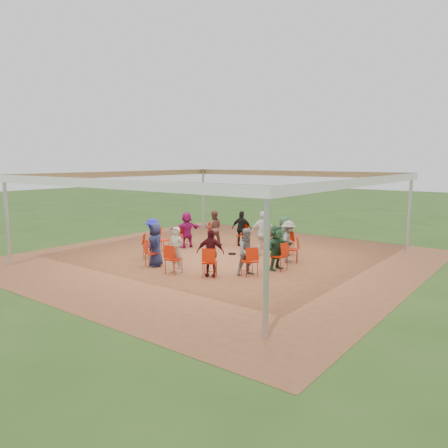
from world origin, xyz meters
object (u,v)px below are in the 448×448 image
Objects in this scene: chair_1 at (287,243)px; person_seated_2 at (267,231)px; person_seated_4 at (214,228)px; chair_2 at (269,238)px; person_seated_10 at (248,252)px; person_seated_1 at (284,236)px; person_seated_5 at (187,230)px; chair_11 at (249,261)px; person_seated_7 at (156,245)px; person_seated_9 at (210,253)px; cable_coil at (232,254)px; laptop at (284,243)px; person_seated_3 at (242,229)px; person_seated_8 at (176,250)px; chair_3 at (243,235)px; chair_12 at (279,256)px; chair_4 at (213,234)px; chair_10 at (210,262)px; chair_9 at (174,259)px; chair_7 at (150,246)px; person_seated_6 at (153,239)px; chair_0 at (292,250)px; chair_6 at (162,240)px; person_seated_0 at (288,242)px; chair_5 at (185,236)px; standing_person at (263,234)px; chair_8 at (152,253)px; person_seated_11 at (276,247)px.

chair_1 is 0.63× the size of person_seated_2.
person_seated_4 is at bearing 27.69° from person_seated_2.
person_seated_10 reaches higher than chair_2.
person_seated_1 is 1.00× the size of person_seated_5.
chair_11 is 0.63× the size of person_seated_7.
person_seated_7 is 1.00× the size of person_seated_9.
cable_coil is 2.21m from laptop.
person_seated_3 is 4.46m from person_seated_7.
person_seated_5 is (-2.72, -1.61, 0.00)m from person_seated_2.
person_seated_8 is (-1.37, -4.24, 0.00)m from person_seated_1.
person_seated_4 is at bearing 110.77° from person_seated_8.
chair_3 is 1.00× the size of chair_12.
person_seated_4 reaches higher than cable_coil.
chair_4 is 0.63× the size of person_seated_9.
chair_9 is at bearing 166.15° from chair_10.
person_seated_7 is (0.99, -0.64, 0.27)m from chair_7.
person_seated_4 is at bearing 138.46° from person_seated_6.
chair_9 is 3.90m from laptop.
person_seated_5 reaches higher than chair_11.
chair_11 is 4.86m from person_seated_5.
chair_0 is 1.00× the size of chair_9.
chair_0 is at bearing 83.08° from chair_7.
person_seated_10 is (0.75, 0.90, 0.27)m from chair_10.
person_seated_8 is (1.87, -4.17, 0.27)m from chair_4.
person_seated_10 reaches higher than chair_4.
chair_7 is at bearing 54.41° from person_seated_3.
person_seated_5 is (0.20, 1.16, 0.27)m from chair_6.
person_seated_0 is (4.65, 1.38, 0.27)m from chair_6.
cable_coil is 0.98× the size of laptop.
chair_5 is (-1.66, -1.63, 0.00)m from chair_3.
laptop is at bearing 57.72° from chair_9.
person_seated_9 is (2.88, -3.75, 0.00)m from person_seated_4.
person_seated_2 is 0.88× the size of standing_person.
person_seated_10 is (0.81, 0.80, 0.00)m from person_seated_9.
chair_11 is at bearing 8.16° from person_seated_9.
person_seated_2 is at bearing 149.63° from chair_4.
chair_12 is at bearing 154.99° from person_seated_1.
chair_7 is 1.00× the size of chair_9.
person_seated_2 is at bearing 13.85° from person_seated_1.
person_seated_6 is at bearing 19.54° from chair_6.
chair_8 is at bearing 171.84° from person_seated_8.
person_seated_8 is at bearing 138.46° from person_seated_11.
laptop is (4.50, 1.32, 0.22)m from chair_6.
person_seated_11 reaches higher than chair_4.
chair_12 is at bearing 25.01° from person_seated_9.
chair_10 is at bearing 124.62° from chair_1.
person_seated_9 reaches higher than chair_10.
chair_1 is 4.03m from person_seated_5.
person_seated_7 reaches higher than chair_7.
person_seated_3 is 1.00× the size of person_seated_9.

